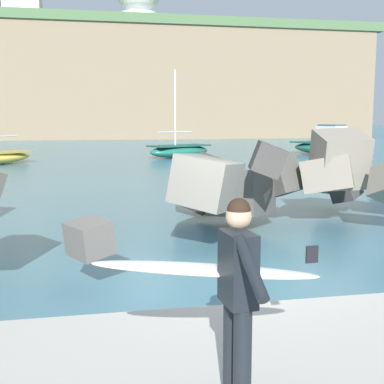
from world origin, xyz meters
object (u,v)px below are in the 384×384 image
at_px(mooring_buoy_inner, 226,174).
at_px(boat_near_left, 179,150).
at_px(surfer_with_board, 229,284).
at_px(boat_near_right, 327,145).

bearing_deg(mooring_buoy_inner, boat_near_left, 89.45).
bearing_deg(boat_near_left, surfer_with_board, -99.23).
xyz_separation_m(surfer_with_board, mooring_buoy_inner, (4.87, 18.04, -1.06)).
bearing_deg(boat_near_right, surfer_with_board, -117.38).
bearing_deg(surfer_with_board, boat_near_right, 62.62).
bearing_deg(mooring_buoy_inner, boat_near_right, 49.61).
xyz_separation_m(surfer_with_board, boat_near_left, (4.99, 30.72, -0.78)).
xyz_separation_m(surfer_with_board, boat_near_right, (16.30, 31.48, -0.58)).
xyz_separation_m(boat_near_left, mooring_buoy_inner, (-0.12, -12.68, -0.28)).
height_order(boat_near_left, boat_near_right, boat_near_left).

